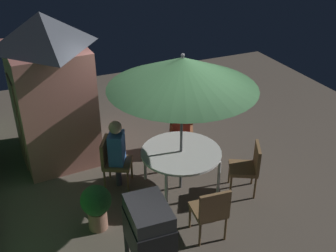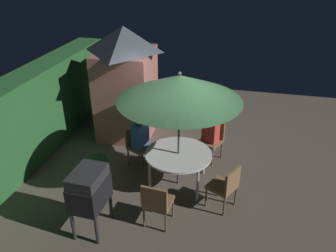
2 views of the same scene
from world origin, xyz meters
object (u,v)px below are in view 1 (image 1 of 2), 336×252
patio_umbrella (183,73)px  chair_toward_house (249,165)px  chair_far_side (113,159)px  chair_toward_hedge (211,210)px  person_in_blue (117,147)px  bbq_grill (149,228)px  chair_near_shed (181,125)px  person_in_red (182,115)px  garden_shed (50,88)px  potted_plant_by_shed (96,204)px  patio_table (181,154)px

patio_umbrella → chair_toward_house: 1.97m
chair_toward_house → chair_far_side: bearing=62.1°
chair_toward_hedge → person_in_blue: bearing=25.3°
bbq_grill → chair_near_shed: 3.27m
chair_near_shed → person_in_red: bearing=154.4°
bbq_grill → garden_shed: bearing=8.9°
bbq_grill → chair_near_shed: (2.75, -1.74, -0.33)m
chair_near_shed → chair_toward_hedge: same height
chair_far_side → potted_plant_by_shed: (-0.94, 0.54, -0.08)m
chair_far_side → chair_near_shed: bearing=-68.6°
patio_umbrella → person_in_red: bearing=-25.6°
person_in_red → chair_toward_hedge: bearing=164.7°
garden_shed → chair_near_shed: garden_shed is taller
garden_shed → chair_toward_house: garden_shed is taller
chair_toward_house → potted_plant_by_shed: (0.13, 2.57, -0.08)m
chair_near_shed → chair_toward_house: bearing=-165.5°
chair_toward_hedge → chair_toward_house: same height
chair_near_shed → garden_shed: bearing=71.7°
patio_umbrella → person_in_red: patio_umbrella is taller
garden_shed → chair_near_shed: 2.57m
patio_umbrella → chair_toward_hedge: 2.05m
chair_far_side → patio_table: bearing=-117.7°
patio_umbrella → chair_near_shed: (1.17, -0.56, -1.61)m
patio_umbrella → chair_near_shed: patio_umbrella is taller
bbq_grill → chair_far_side: size_ratio=1.33×
garden_shed → bbq_grill: size_ratio=2.32×
patio_table → chair_far_side: bearing=62.3°
garden_shed → chair_near_shed: bearing=-108.3°
chair_toward_house → person_in_blue: size_ratio=0.71×
bbq_grill → potted_plant_by_shed: (1.18, 0.39, -0.40)m
garden_shed → potted_plant_by_shed: bearing=-176.1°
garden_shed → person_in_blue: garden_shed is taller
patio_table → chair_toward_house: 1.14m
garden_shed → chair_toward_hedge: bearing=-153.2°
garden_shed → patio_table: size_ratio=2.07×
chair_toward_house → garden_shed: bearing=48.0°
potted_plant_by_shed → person_in_blue: person_in_blue is taller
chair_toward_house → person_in_red: size_ratio=0.71×
garden_shed → bbq_grill: (-3.51, -0.55, -0.57)m
chair_far_side → chair_toward_house: same height
chair_far_side → person_in_red: size_ratio=0.71×
patio_table → person_in_blue: size_ratio=1.07×
garden_shed → patio_umbrella: 2.69m
garden_shed → chair_toward_hedge: 3.68m
potted_plant_by_shed → person_in_blue: 1.14m
chair_near_shed → person_in_red: 0.28m
chair_toward_hedge → person_in_red: 2.45m
chair_near_shed → chair_toward_house: size_ratio=1.00×
chair_near_shed → person_in_red: person_in_red is taller
garden_shed → chair_toward_hedge: (-3.19, -1.61, -0.90)m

